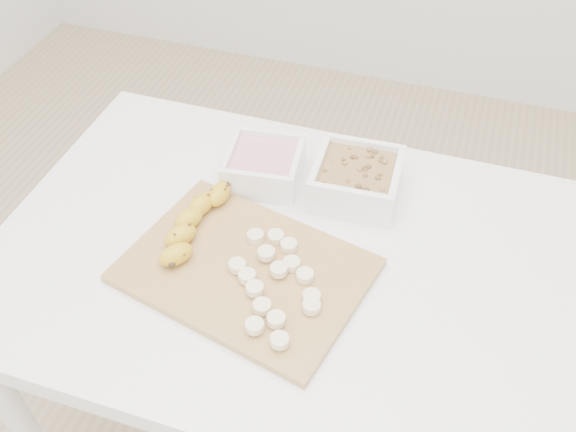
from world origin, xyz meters
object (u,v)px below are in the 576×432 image
(table, at_px, (283,288))
(bowl_yogurt, at_px, (264,165))
(cutting_board, at_px, (245,270))
(banana, at_px, (193,224))
(bowl_granola, at_px, (356,179))

(table, distance_m, bowl_yogurt, 0.23)
(cutting_board, xyz_separation_m, banana, (-0.11, 0.05, 0.03))
(table, distance_m, bowl_granola, 0.24)
(table, relative_size, bowl_yogurt, 6.47)
(bowl_yogurt, bearing_deg, banana, -108.99)
(bowl_granola, height_order, banana, bowl_granola)
(bowl_granola, bearing_deg, bowl_yogurt, -176.28)
(bowl_granola, bearing_deg, banana, -140.85)
(bowl_yogurt, distance_m, bowl_granola, 0.18)
(bowl_granola, height_order, cutting_board, bowl_granola)
(table, height_order, banana, banana)
(cutting_board, relative_size, banana, 1.87)
(table, height_order, bowl_granola, bowl_granola)
(table, xyz_separation_m, banana, (-0.16, -0.01, 0.13))
(bowl_yogurt, relative_size, bowl_granola, 0.95)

